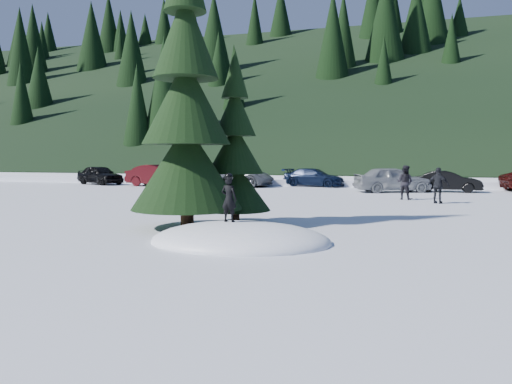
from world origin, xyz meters
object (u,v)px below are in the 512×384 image
(car_0, at_px, (100,175))
(car_2, at_px, (237,176))
(spruce_tall, at_px, (186,113))
(spruce_short, at_px, (235,155))
(car_4, at_px, (392,179))
(car_5, at_px, (447,181))
(adult_1, at_px, (438,185))
(car_3, at_px, (314,177))
(child_skier, at_px, (229,199))
(adult_0, at_px, (405,182))
(car_1, at_px, (159,175))

(car_0, relative_size, car_2, 0.80)
(spruce_tall, xyz_separation_m, spruce_short, (1.00, 1.40, -1.22))
(car_2, distance_m, car_4, 10.56)
(spruce_tall, distance_m, car_5, 19.61)
(spruce_short, bearing_deg, car_4, 73.49)
(adult_1, relative_size, car_2, 0.31)
(car_2, bearing_deg, car_3, -68.64)
(car_3, bearing_deg, car_5, -96.20)
(car_4, xyz_separation_m, car_5, (3.06, 1.02, -0.13))
(child_skier, xyz_separation_m, car_3, (-1.65, 22.15, -0.43))
(spruce_tall, xyz_separation_m, car_2, (-4.79, 18.95, -2.61))
(spruce_short, height_order, car_5, spruce_short)
(adult_1, height_order, car_4, adult_1)
(adult_0, distance_m, car_0, 22.37)
(car_1, relative_size, car_3, 1.05)
(adult_1, distance_m, car_2, 15.26)
(spruce_tall, relative_size, adult_0, 5.25)
(car_5, bearing_deg, child_skier, 160.38)
(spruce_tall, height_order, car_4, spruce_tall)
(child_skier, height_order, car_3, child_skier)
(car_0, bearing_deg, car_5, -68.86)
(adult_1, bearing_deg, car_2, -15.31)
(child_skier, distance_m, adult_1, 12.96)
(adult_1, bearing_deg, spruce_tall, 73.81)
(spruce_short, xyz_separation_m, car_2, (-5.79, 17.55, -1.39))
(child_skier, height_order, car_4, child_skier)
(spruce_short, height_order, car_4, spruce_short)
(car_0, xyz_separation_m, car_4, (20.62, -2.04, 0.05))
(spruce_tall, height_order, car_5, spruce_tall)
(car_3, height_order, car_5, car_3)
(child_skier, bearing_deg, spruce_tall, -32.53)
(child_skier, xyz_separation_m, car_0, (-17.06, 20.23, -0.35))
(car_1, xyz_separation_m, car_2, (5.29, 1.14, -0.02))
(car_3, bearing_deg, car_2, 119.54)
(spruce_tall, xyz_separation_m, car_5, (8.52, 17.46, -2.71))
(adult_0, height_order, car_3, adult_0)
(adult_1, bearing_deg, child_skier, 85.25)
(car_3, xyz_separation_m, car_4, (5.21, -3.97, 0.13))
(car_2, bearing_deg, car_4, -98.51)
(child_skier, relative_size, car_2, 0.22)
(car_4, bearing_deg, adult_1, 174.68)
(child_skier, bearing_deg, car_0, -39.76)
(child_skier, xyz_separation_m, car_4, (3.56, 18.19, -0.30))
(spruce_short, bearing_deg, adult_0, 63.26)
(car_2, xyz_separation_m, car_5, (13.31, -1.49, -0.10))
(car_0, bearing_deg, spruce_tall, -117.03)
(car_3, relative_size, car_5, 1.14)
(spruce_tall, bearing_deg, child_skier, -42.63)
(car_1, distance_m, car_2, 5.41)
(child_skier, distance_m, car_4, 18.54)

